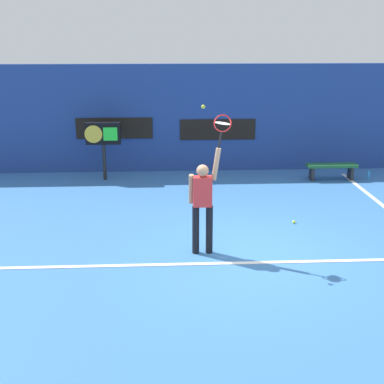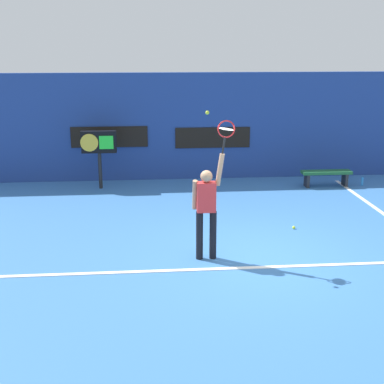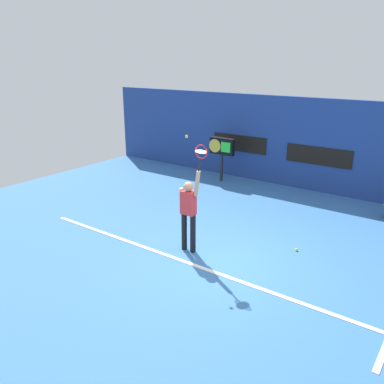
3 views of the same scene
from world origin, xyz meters
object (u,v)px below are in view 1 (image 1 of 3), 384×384
Objects in this scene: tennis_racket at (222,125)px; tennis_ball at (203,107)px; tennis_player at (203,201)px; water_bottle at (368,175)px; court_bench at (332,168)px; spare_ball at (294,222)px; scoreboard_clock at (103,136)px.

tennis_ball reaches higher than tennis_racket.
tennis_player is at bearing 179.27° from tennis_racket.
water_bottle is at bearing 46.24° from tennis_racket.
tennis_racket is 9.12× the size of tennis_ball.
court_bench is at bearing 180.00° from water_bottle.
tennis_player is 2.72m from spare_ball.
scoreboard_clock is 6.69× the size of water_bottle.
water_bottle is 4.51m from spare_ball.
tennis_ball is 0.04× the size of scoreboard_clock.
court_bench is at bearing 61.37° from spare_ball.
tennis_racket is at bearing -62.73° from scoreboard_clock.
tennis_racket reaches higher than court_bench.
tennis_ball is (-0.00, -0.06, 1.71)m from tennis_player.
tennis_ball is 7.51m from water_bottle.
tennis_racket is 6.42m from court_bench.
court_bench reaches higher than spare_ball.
scoreboard_clock is 1.15× the size of court_bench.
tennis_racket reaches higher than tennis_player.
water_bottle is (1.06, 0.00, -0.22)m from court_bench.
tennis_player is 8.29× the size of water_bottle.
tennis_ball is 3.72m from spare_ball.
tennis_ball is 6.76m from court_bench.
spare_ball is (-1.87, -3.43, -0.30)m from court_bench.
court_bench is 3.92m from spare_ball.
water_bottle is at bearing 0.00° from court_bench.
water_bottle is at bearing 44.24° from tennis_player.
tennis_ball reaches higher than court_bench.
tennis_racket is 0.48m from tennis_ball.
spare_ball is at bearing 35.01° from tennis_player.
water_bottle is at bearing -2.66° from scoreboard_clock.
tennis_racket is 7.14m from water_bottle.
water_bottle is at bearing 44.57° from tennis_ball.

